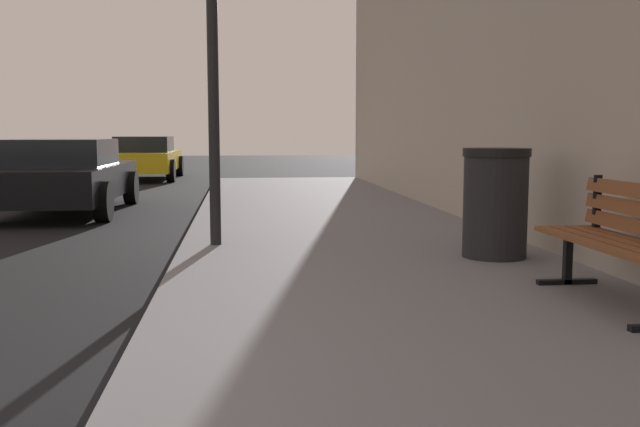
# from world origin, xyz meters

# --- Properties ---
(sidewalk) EXTENTS (4.00, 32.00, 0.15)m
(sidewalk) POSITION_xyz_m (4.00, 0.00, 0.07)
(sidewalk) COLOR slate
(sidewalk) RESTS_ON ground_plane
(bench) EXTENTS (0.51, 1.61, 0.89)m
(bench) POSITION_xyz_m (5.39, 1.36, 0.66)
(bench) COLOR brown
(bench) RESTS_ON sidewalk
(trash_bin) EXTENTS (0.66, 0.66, 1.08)m
(trash_bin) POSITION_xyz_m (5.16, 3.33, 0.69)
(trash_bin) COLOR black
(trash_bin) RESTS_ON sidewalk
(car_black) EXTENTS (1.99, 4.40, 1.27)m
(car_black) POSITION_xyz_m (-0.33, 9.16, 0.65)
(car_black) COLOR black
(car_black) RESTS_ON ground_plane
(car_yellow) EXTENTS (1.94, 4.54, 1.27)m
(car_yellow) POSITION_xyz_m (-0.12, 18.08, 0.65)
(car_yellow) COLOR yellow
(car_yellow) RESTS_ON ground_plane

